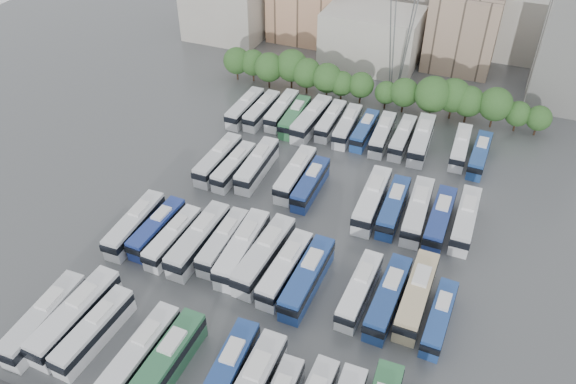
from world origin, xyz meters
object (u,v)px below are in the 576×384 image
at_px(bus_r0_s0, 45,319).
at_px(bus_r3_s9, 402,137).
at_px(bus_r2_s3, 257,165).
at_px(bus_r2_s6, 311,184).
at_px(bus_r2_s11, 418,210).
at_px(bus_r3_s5, 331,120).
at_px(bus_r3_s7, 365,130).
at_px(bus_r3_s2, 282,110).
at_px(bus_r3_s4, 311,119).
at_px(bus_r0_s2, 94,331).
at_px(bus_r3_s6, 347,126).
at_px(bus_r0_s1, 76,316).
at_px(bus_r1_s5, 242,248).
at_px(bus_r1_s7, 285,268).
at_px(bus_r0_s4, 141,353).
at_px(bus_r3_s8, 382,134).
at_px(bus_r2_s9, 372,199).
at_px(bus_r3_s1, 262,110).
at_px(bus_r2_s13, 465,219).
at_px(bus_r1_s11, 388,297).
at_px(bus_r2_s1, 218,159).
at_px(bus_r3_s12, 460,147).
at_px(bus_r2_s2, 234,166).
at_px(bus_r2_s10, 393,206).
at_px(bus_r1_s1, 157,228).
at_px(bus_r1_s0, 135,224).
at_px(bus_r1_s12, 417,295).
at_px(bus_r3_s3, 295,117).
at_px(bus_r2_s5, 295,174).
at_px(bus_r1_s6, 265,255).
at_px(bus_r1_s8, 307,277).
at_px(bus_r3_s13, 480,155).
at_px(bus_r2_s12, 440,219).
at_px(bus_r1_s10, 360,290).
at_px(bus_r3_s0, 245,108).
at_px(bus_r1_s3, 199,239).
at_px(bus_r0_s5, 166,363).
at_px(bus_r1_s13, 439,318).

xyz_separation_m(bus_r0_s0, bus_r3_s9, (29.69, 55.27, -0.22)).
distance_m(bus_r2_s3, bus_r2_s6, 9.77).
height_order(bus_r0_s0, bus_r2_s11, bus_r2_s11).
relative_size(bus_r3_s5, bus_r3_s7, 1.04).
height_order(bus_r3_s2, bus_r3_s4, bus_r3_s4).
distance_m(bus_r0_s2, bus_r3_s6, 55.94).
height_order(bus_r0_s1, bus_r1_s5, bus_r0_s1).
height_order(bus_r1_s7, bus_r3_s4, bus_r3_s4).
height_order(bus_r0_s4, bus_r3_s2, bus_r0_s4).
bearing_deg(bus_r3_s2, bus_r3_s8, -4.03).
bearing_deg(bus_r0_s2, bus_r2_s9, 59.69).
xyz_separation_m(bus_r3_s1, bus_r3_s8, (23.00, 0.46, 0.01)).
xyz_separation_m(bus_r2_s6, bus_r2_s13, (23.45, 0.30, 0.16)).
distance_m(bus_r1_s11, bus_r2_s11, 17.68).
xyz_separation_m(bus_r0_s0, bus_r2_s1, (3.34, 36.94, -0.10)).
distance_m(bus_r2_s6, bus_r3_s12, 27.72).
bearing_deg(bus_r3_s8, bus_r2_s9, -82.16).
distance_m(bus_r2_s2, bus_r3_s9, 29.90).
height_order(bus_r2_s10, bus_r2_s13, bus_r2_s13).
bearing_deg(bus_r1_s1, bus_r1_s0, -166.82).
bearing_deg(bus_r3_s2, bus_r3_s5, -1.23).
height_order(bus_r0_s0, bus_r3_s6, bus_r0_s0).
relative_size(bus_r1_s12, bus_r3_s3, 1.11).
bearing_deg(bus_r2_s5, bus_r1_s6, -81.29).
relative_size(bus_r2_s11, bus_r3_s8, 1.12).
distance_m(bus_r3_s1, bus_r3_s3, 6.63).
relative_size(bus_r0_s1, bus_r3_s6, 1.16).
bearing_deg(bus_r0_s2, bus_r3_s4, 85.88).
distance_m(bus_r1_s8, bus_r3_s12, 40.41).
height_order(bus_r2_s2, bus_r2_s13, bus_r2_s13).
bearing_deg(bus_r0_s4, bus_r1_s5, 82.06).
xyz_separation_m(bus_r1_s8, bus_r3_s13, (16.57, 37.02, -0.25)).
height_order(bus_r2_s3, bus_r3_s12, bus_r2_s3).
height_order(bus_r1_s0, bus_r2_s2, bus_r1_s0).
distance_m(bus_r2_s12, bus_r3_s9, 21.93).
height_order(bus_r0_s4, bus_r3_s7, bus_r0_s4).
height_order(bus_r2_s13, bus_r3_s9, bus_r2_s13).
distance_m(bus_r2_s13, bus_r3_s12, 19.36).
height_order(bus_r1_s10, bus_r3_s4, bus_r3_s4).
distance_m(bus_r1_s5, bus_r2_s5, 18.49).
bearing_deg(bus_r0_s0, bus_r3_s3, 77.96).
height_order(bus_r2_s3, bus_r3_s0, bus_r2_s3).
distance_m(bus_r0_s4, bus_r1_s7, 20.60).
bearing_deg(bus_r0_s0, bus_r3_s1, 84.81).
xyz_separation_m(bus_r2_s9, bus_r3_s2, (-22.84, 19.73, -0.23)).
bearing_deg(bus_r2_s9, bus_r1_s12, -58.83).
relative_size(bus_r1_s3, bus_r2_s10, 1.09).
bearing_deg(bus_r0_s5, bus_r3_s2, 100.89).
distance_m(bus_r1_s6, bus_r3_s9, 37.26).
bearing_deg(bus_r1_s13, bus_r0_s2, -152.87).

